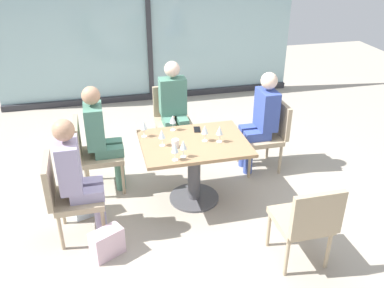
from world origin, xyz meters
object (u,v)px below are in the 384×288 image
at_px(chair_front_right, 307,220).
at_px(person_far_left, 101,134).
at_px(chair_side_end, 68,193).
at_px(chair_far_left, 93,151).
at_px(cell_phone_on_table, 197,130).
at_px(person_near_window, 174,105).
at_px(wine_glass_0, 220,131).
at_px(dining_table_main, 194,158).
at_px(wine_glass_3, 205,130).
at_px(handbag_0, 87,203).
at_px(person_side_end, 77,174).
at_px(person_far_right, 261,117).
at_px(wine_glass_2, 144,125).
at_px(wine_glass_6, 162,134).
at_px(coffee_cup, 175,143).
at_px(wine_glass_4, 175,148).
at_px(handbag_1, 107,243).
at_px(chair_near_window, 172,116).
at_px(chair_far_right, 268,132).
at_px(wine_glass_5, 173,119).
at_px(wine_glass_1, 183,145).

distance_m(chair_front_right, person_far_left, 2.39).
relative_size(chair_side_end, chair_front_right, 1.00).
distance_m(chair_far_left, cell_phone_on_table, 1.20).
height_order(person_near_window, wine_glass_0, person_near_window).
bearing_deg(dining_table_main, person_far_left, 153.12).
bearing_deg(wine_glass_3, chair_front_right, -63.99).
xyz_separation_m(person_near_window, handbag_0, (-1.17, -1.13, -0.56)).
bearing_deg(dining_table_main, person_side_end, -165.09).
height_order(person_far_right, wine_glass_2, person_far_right).
height_order(wine_glass_6, coffee_cup, wine_glass_6).
bearing_deg(wine_glass_4, chair_far_left, 133.89).
relative_size(chair_far_left, handbag_0, 2.90).
height_order(coffee_cup, cell_phone_on_table, coffee_cup).
bearing_deg(wine_glass_0, handbag_1, -153.28).
bearing_deg(chair_near_window, handbag_0, -133.52).
bearing_deg(chair_front_right, cell_phone_on_table, 112.10).
bearing_deg(chair_side_end, chair_far_right, 18.68).
distance_m(chair_side_end, wine_glass_4, 1.11).
bearing_deg(wine_glass_5, person_side_end, -148.21).
bearing_deg(chair_side_end, wine_glass_0, 9.23).
bearing_deg(chair_front_right, wine_glass_6, 130.83).
xyz_separation_m(chair_near_window, cell_phone_on_table, (0.10, -0.96, 0.24)).
height_order(person_far_left, coffee_cup, person_far_left).
height_order(wine_glass_0, handbag_1, wine_glass_0).
bearing_deg(chair_far_left, chair_front_right, -44.03).
height_order(chair_far_left, person_side_end, person_side_end).
xyz_separation_m(chair_far_right, handbag_1, (-2.07, -1.18, -0.36)).
bearing_deg(coffee_cup, chair_far_left, 146.33).
relative_size(dining_table_main, chair_near_window, 1.29).
xyz_separation_m(person_far_right, wine_glass_2, (-1.45, -0.24, 0.16)).
height_order(chair_far_left, cell_phone_on_table, chair_far_left).
relative_size(chair_side_end, wine_glass_6, 4.70).
bearing_deg(dining_table_main, person_far_right, 26.88).
bearing_deg(handbag_1, wine_glass_4, -1.66).
xyz_separation_m(wine_glass_4, wine_glass_5, (0.11, 0.66, 0.00)).
bearing_deg(chair_near_window, handbag_1, -117.53).
bearing_deg(wine_glass_3, chair_far_left, 157.21).
bearing_deg(dining_table_main, wine_glass_0, -14.44).
bearing_deg(wine_glass_1, handbag_1, -153.64).
bearing_deg(chair_far_left, coffee_cup, -33.67).
height_order(dining_table_main, chair_far_left, chair_far_left).
bearing_deg(wine_glass_5, chair_near_window, 79.63).
relative_size(chair_side_end, handbag_1, 2.90).
bearing_deg(chair_far_left, person_side_end, -100.39).
xyz_separation_m(wine_glass_5, wine_glass_6, (-0.18, -0.34, 0.00)).
xyz_separation_m(wine_glass_2, handbag_0, (-0.68, -0.25, -0.72)).
xyz_separation_m(dining_table_main, person_far_left, (-0.95, 0.48, 0.17)).
bearing_deg(chair_front_right, chair_far_right, 78.24).
distance_m(person_side_end, wine_glass_3, 1.37).
bearing_deg(wine_glass_5, person_near_window, 78.24).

